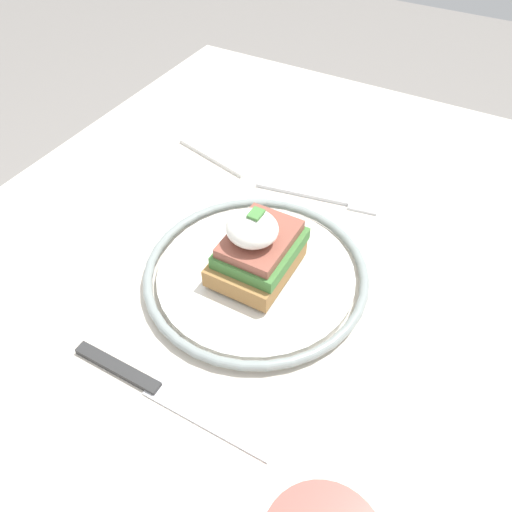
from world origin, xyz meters
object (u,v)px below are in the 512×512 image
napkin (239,140)px  knife (153,388)px  plate (256,274)px  sandwich (257,249)px  fork (323,197)px

napkin → knife: bearing=19.3°
plate → sandwich: sandwich is taller
plate → napkin: bearing=-145.7°
fork → knife: knife is taller
plate → fork: bearing=176.8°
knife → napkin: 0.40m
napkin → plate: bearing=34.3°
plate → napkin: 0.26m
sandwich → napkin: size_ratio=0.77×
sandwich → fork: sandwich is taller
plate → fork: (-0.16, 0.01, -0.01)m
sandwich → knife: (0.16, -0.02, -0.04)m
plate → sandwich: size_ratio=2.53×
knife → napkin: size_ratio=1.68×
knife → napkin: same height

